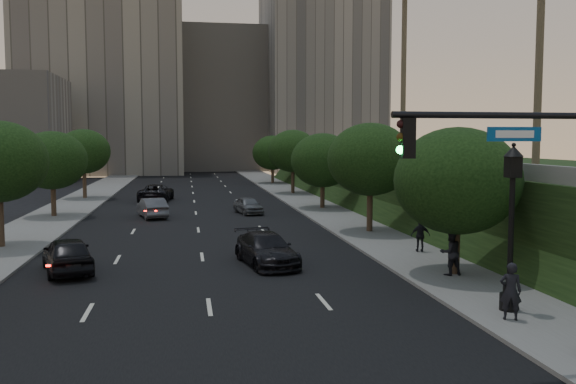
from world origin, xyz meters
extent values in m
plane|color=black|center=(0.00, 0.00, 0.00)|extent=(160.00, 160.00, 0.00)
cube|color=black|center=(0.00, 30.00, 0.01)|extent=(16.00, 140.00, 0.02)
cube|color=slate|center=(10.25, 30.00, 0.07)|extent=(4.50, 140.00, 0.15)
cube|color=slate|center=(-10.25, 30.00, 0.07)|extent=(4.50, 140.00, 0.15)
cube|color=black|center=(22.00, 28.00, 2.00)|extent=(18.00, 90.00, 4.00)
cube|color=slate|center=(13.50, 28.00, 4.35)|extent=(0.35, 90.00, 0.70)
cube|color=gray|center=(-14.00, 92.00, 16.00)|extent=(26.00, 20.00, 32.00)
cube|color=#A6A198|center=(6.00, 102.00, 13.00)|extent=(22.00, 18.00, 26.00)
cube|color=gray|center=(24.00, 96.00, 18.00)|extent=(20.00, 22.00, 36.00)
cylinder|color=#38281C|center=(10.30, 8.00, 1.43)|extent=(0.36, 0.36, 2.86)
ellipsoid|color=black|center=(10.30, 8.00, 4.03)|extent=(5.20, 5.20, 4.42)
cylinder|color=#38281C|center=(10.30, 20.00, 1.61)|extent=(0.36, 0.36, 3.21)
ellipsoid|color=black|center=(10.30, 20.00, 4.53)|extent=(5.20, 5.20, 4.42)
cylinder|color=#38281C|center=(10.30, 33.00, 1.43)|extent=(0.36, 0.36, 2.86)
ellipsoid|color=black|center=(10.30, 33.00, 4.03)|extent=(5.20, 5.20, 4.42)
cylinder|color=#38281C|center=(10.30, 47.00, 1.61)|extent=(0.36, 0.36, 3.21)
ellipsoid|color=black|center=(10.30, 47.00, 4.53)|extent=(5.20, 5.20, 4.42)
cylinder|color=#38281C|center=(10.30, 62.00, 1.43)|extent=(0.36, 0.36, 2.86)
ellipsoid|color=black|center=(10.30, 62.00, 4.03)|extent=(5.20, 5.20, 4.42)
cylinder|color=#38281C|center=(-10.30, 18.00, 1.63)|extent=(0.36, 0.36, 3.26)
cylinder|color=#38281C|center=(-10.30, 31.00, 1.50)|extent=(0.36, 0.36, 2.99)
ellipsoid|color=black|center=(-10.30, 31.00, 4.22)|extent=(5.00, 5.00, 4.25)
cylinder|color=#38281C|center=(-10.30, 45.00, 1.63)|extent=(0.36, 0.36, 3.26)
ellipsoid|color=black|center=(-10.30, 45.00, 4.59)|extent=(5.00, 5.00, 4.25)
cylinder|color=#4C4233|center=(17.50, 14.00, 10.00)|extent=(0.40, 0.40, 12.00)
cylinder|color=#4C4233|center=(16.00, 30.00, 11.25)|extent=(0.40, 0.40, 14.50)
cylinder|color=black|center=(6.73, -1.84, 6.30)|extent=(5.40, 0.16, 0.16)
cube|color=black|center=(4.43, -1.84, 5.75)|extent=(0.32, 0.22, 0.95)
sphere|color=black|center=(4.25, -1.84, 6.08)|extent=(0.20, 0.20, 0.20)
sphere|color=#3F2B0A|center=(4.25, -1.84, 5.78)|extent=(0.20, 0.20, 0.20)
sphere|color=#19F24C|center=(4.25, -1.84, 5.48)|extent=(0.20, 0.20, 0.20)
cube|color=#0B4D90|center=(7.13, -1.84, 5.85)|extent=(1.40, 0.05, 0.35)
cylinder|color=black|center=(9.64, 2.54, 0.35)|extent=(0.60, 0.60, 0.70)
cylinder|color=black|center=(9.64, 2.54, 0.85)|extent=(0.40, 0.40, 0.40)
cylinder|color=black|center=(9.64, 2.54, 2.80)|extent=(0.18, 0.18, 3.60)
cube|color=black|center=(9.64, 2.54, 4.85)|extent=(0.42, 0.42, 0.70)
cone|color=black|center=(9.64, 2.54, 5.35)|extent=(0.64, 0.64, 0.35)
sphere|color=black|center=(9.64, 2.54, 5.55)|extent=(0.14, 0.14, 0.14)
imported|color=black|center=(-5.78, 11.51, 0.79)|extent=(3.06, 4.96, 1.58)
imported|color=#4F5056|center=(-3.20, 29.82, 0.73)|extent=(2.58, 4.68, 1.46)
imported|color=black|center=(-3.46, 42.09, 0.80)|extent=(3.36, 6.02, 1.59)
imported|color=black|center=(2.85, 11.68, 0.73)|extent=(2.87, 5.28, 1.45)
imported|color=#5B5E62|center=(3.98, 31.02, 0.66)|extent=(2.33, 4.09, 1.31)
imported|color=black|center=(9.14, 1.57, 1.05)|extent=(0.78, 0.67, 1.80)
imported|color=black|center=(9.96, 7.74, 1.10)|extent=(0.99, 0.81, 1.89)
imported|color=black|center=(10.75, 12.95, 0.96)|extent=(1.01, 0.55, 1.63)
camera|label=1|loc=(-0.73, -15.51, 5.72)|focal=38.00mm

